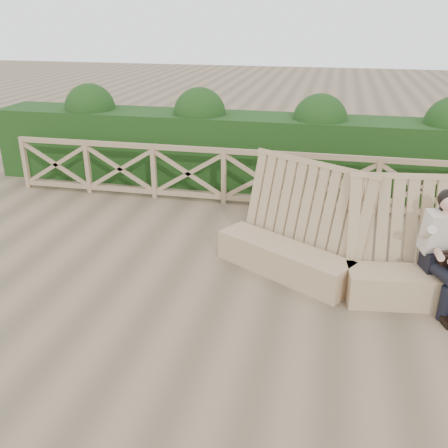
# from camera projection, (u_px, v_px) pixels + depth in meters

# --- Properties ---
(ground) EXTENTS (60.00, 60.00, 0.00)m
(ground) POSITION_uv_depth(u_px,v_px,m) (218.00, 298.00, 6.57)
(ground) COLOR brown
(ground) RESTS_ON ground
(bench) EXTENTS (3.96, 1.72, 1.57)m
(bench) POSITION_uv_depth(u_px,v_px,m) (354.00, 259.00, 6.76)
(bench) COLOR #907752
(bench) RESTS_ON ground
(woman) EXTENTS (0.57, 1.00, 1.51)m
(woman) POSITION_uv_depth(u_px,v_px,m) (444.00, 247.00, 6.19)
(woman) COLOR black
(woman) RESTS_ON ground
(guardrail) EXTENTS (10.10, 0.09, 1.10)m
(guardrail) POSITION_uv_depth(u_px,v_px,m) (260.00, 178.00, 9.49)
(guardrail) COLOR #85664D
(guardrail) RESTS_ON ground
(hedge) EXTENTS (12.00, 1.20, 1.50)m
(hedge) POSITION_uv_depth(u_px,v_px,m) (269.00, 152.00, 10.49)
(hedge) COLOR black
(hedge) RESTS_ON ground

